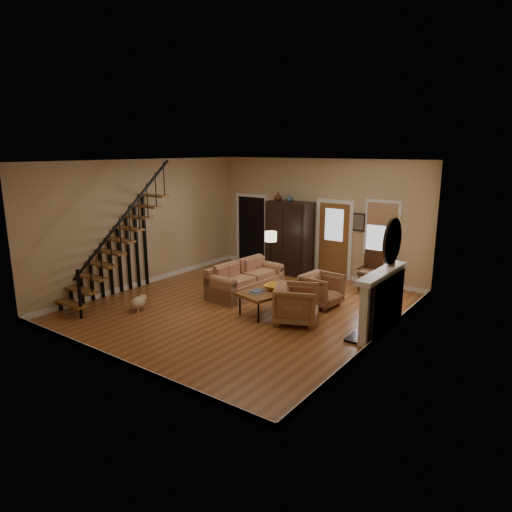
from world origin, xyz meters
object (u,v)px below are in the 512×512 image
Objects in this scene: armchair_right at (321,290)px; side_chair at (370,271)px; coffee_table at (269,302)px; armchair_left at (297,304)px; sofa at (246,279)px; floor_lamp at (271,257)px; armoire at (289,238)px.

side_chair is at bearing -9.29° from armchair_right.
side_chair reaches higher than coffee_table.
armchair_left is at bearing -10.22° from coffee_table.
coffee_table is 1.31× the size of side_chair.
armchair_left is (0.79, -0.14, 0.15)m from coffee_table.
side_chair is at bearing -30.49° from armchair_left.
side_chair is at bearing 68.24° from coffee_table.
armchair_right is 0.81× the size of side_chair.
sofa is 2.49× the size of armchair_right.
floor_lamp is 2.63m from side_chair.
side_chair is (2.55, -0.20, -0.54)m from armoire.
sofa is at bearing -138.30° from side_chair.
armoire is 2.42m from sofa.
coffee_table is 1.32m from armchair_right.
armoire is 2.37× the size of armchair_left.
armoire is at bearing 10.45° from armchair_left.
side_chair is (1.15, 2.88, 0.25)m from coffee_table.
coffee_table is at bearing -56.54° from floor_lamp.
coffee_table is at bearing 56.01° from armchair_left.
coffee_table is at bearing 152.77° from armchair_right.
side_chair is (2.48, 0.87, -0.19)m from floor_lamp.
sofa is at bearing -85.85° from armoire.
armchair_left is (2.19, -3.22, -0.65)m from armoire.
coffee_table is 3.11m from side_chair.
side_chair is (2.38, 2.12, 0.13)m from sofa.
armchair_left is 3.05m from side_chair.
side_chair is at bearing 19.36° from floor_lamp.
armchair_right reaches higher than coffee_table.
armchair_left reaches higher than coffee_table.
armchair_left reaches higher than armchair_right.
armchair_left is 0.63× the size of floor_lamp.
coffee_table is 1.62× the size of armchair_right.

